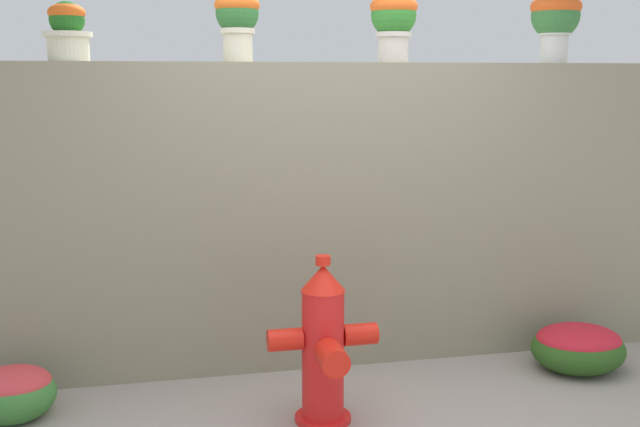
% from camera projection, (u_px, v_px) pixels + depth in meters
% --- Properties ---
extents(stone_wall, '(5.91, 0.35, 1.94)m').
position_uv_depth(stone_wall, '(323.00, 215.00, 4.99)').
color(stone_wall, gray).
rests_on(stone_wall, ground).
extents(potted_plant_1, '(0.28, 0.28, 0.34)m').
position_uv_depth(potted_plant_1, '(67.00, 30.00, 4.43)').
color(potted_plant_1, beige).
rests_on(potted_plant_1, stone_wall).
extents(potted_plant_2, '(0.27, 0.27, 0.42)m').
position_uv_depth(potted_plant_2, '(237.00, 17.00, 4.63)').
color(potted_plant_2, beige).
rests_on(potted_plant_2, stone_wall).
extents(potted_plant_3, '(0.30, 0.30, 0.44)m').
position_uv_depth(potted_plant_3, '(394.00, 18.00, 4.89)').
color(potted_plant_3, beige).
rests_on(potted_plant_3, stone_wall).
extents(potted_plant_4, '(0.33, 0.33, 0.47)m').
position_uv_depth(potted_plant_4, '(556.00, 17.00, 5.09)').
color(potted_plant_4, silver).
rests_on(potted_plant_4, stone_wall).
extents(fire_hydrant, '(0.60, 0.47, 0.93)m').
position_uv_depth(fire_hydrant, '(324.00, 347.00, 4.13)').
color(fire_hydrant, red).
rests_on(fire_hydrant, ground).
extents(flower_bush_left, '(0.60, 0.54, 0.30)m').
position_uv_depth(flower_bush_left, '(578.00, 346.00, 4.93)').
color(flower_bush_left, '#2B541C').
rests_on(flower_bush_left, ground).
extents(flower_bush_right, '(0.47, 0.42, 0.31)m').
position_uv_depth(flower_bush_right, '(12.00, 391.00, 4.21)').
color(flower_bush_right, '#3B7D34').
rests_on(flower_bush_right, ground).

